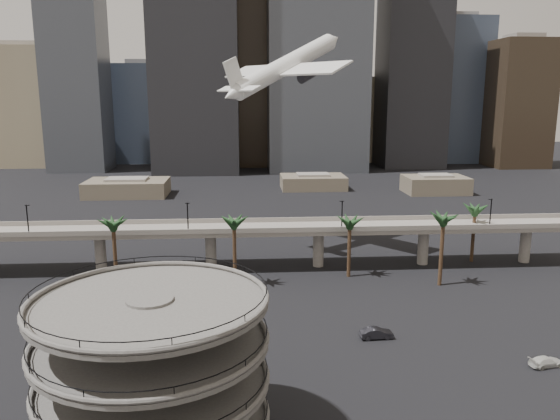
{
  "coord_description": "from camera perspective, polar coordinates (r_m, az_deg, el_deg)",
  "views": [
    {
      "loc": [
        -4.18,
        -52.3,
        34.64
      ],
      "look_at": [
        1.26,
        28.0,
        17.68
      ],
      "focal_mm": 35.0,
      "sensor_mm": 36.0,
      "label": 1
    }
  ],
  "objects": [
    {
      "name": "car_b",
      "position": [
        82.3,
        10.05,
        -12.57
      ],
      "size": [
        4.98,
        1.99,
        1.61
      ],
      "primitive_type": "imported",
      "rotation": [
        0.0,
        0.0,
        1.63
      ],
      "color": "black",
      "rests_on": "ground"
    },
    {
      "name": "car_a",
      "position": [
        77.45,
        -5.87,
        -14.15
      ],
      "size": [
        4.43,
        2.94,
        1.4
      ],
      "primitive_type": "imported",
      "rotation": [
        0.0,
        0.0,
        1.23
      ],
      "color": "#B34819",
      "rests_on": "ground"
    },
    {
      "name": "airborne_jet",
      "position": [
        123.89,
        0.63,
        14.79
      ],
      "size": [
        30.27,
        29.4,
        17.69
      ],
      "rotation": [
        0.0,
        -0.38,
        0.71
      ],
      "color": "white",
      "rests_on": "ground"
    },
    {
      "name": "parking_ramp",
      "position": [
        55.01,
        -13.14,
        -15.24
      ],
      "size": [
        22.2,
        22.2,
        17.35
      ],
      "color": "#53504E",
      "rests_on": "ground"
    },
    {
      "name": "overpass",
      "position": [
        110.79,
        -1.59,
        -2.37
      ],
      "size": [
        130.0,
        9.3,
        14.7
      ],
      "color": "gray",
      "rests_on": "ground"
    },
    {
      "name": "low_buildings",
      "position": [
        197.48,
        -0.61,
        2.64
      ],
      "size": [
        135.0,
        27.5,
        6.8
      ],
      "color": "#655C4A",
      "rests_on": "ground"
    },
    {
      "name": "car_c",
      "position": [
        81.44,
        26.03,
        -14.04
      ],
      "size": [
        4.88,
        2.8,
        1.33
      ],
      "primitive_type": "imported",
      "rotation": [
        0.0,
        0.0,
        1.78
      ],
      "color": "silver",
      "rests_on": "ground"
    },
    {
      "name": "palm_trees",
      "position": [
        103.38,
        5.0,
        -1.19
      ],
      "size": [
        76.4,
        18.4,
        14.0
      ],
      "color": "#462F1E",
      "rests_on": "ground"
    },
    {
      "name": "skyline",
      "position": [
        270.34,
        0.23,
        14.48
      ],
      "size": [
        269.0,
        86.0,
        127.95
      ],
      "color": "#7F6E57",
      "rests_on": "ground"
    }
  ]
}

